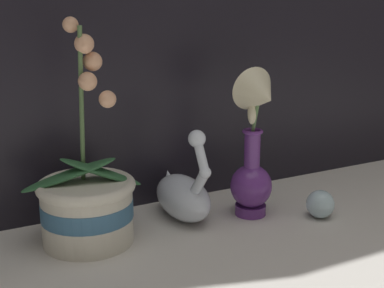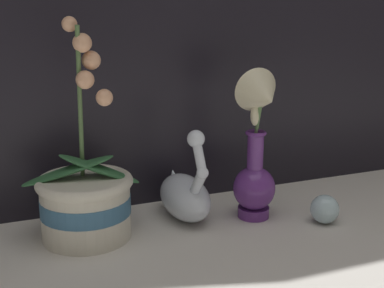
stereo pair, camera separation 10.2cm
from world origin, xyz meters
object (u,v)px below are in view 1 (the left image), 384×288
Objects in this scene: orchid_potted_plant at (87,202)px; blue_vase at (255,151)px; glass_sphere at (320,204)px; swan_figurine at (185,194)px.

orchid_potted_plant reaches higher than blue_vase.
blue_vase reaches higher than glass_sphere.
blue_vase is 5.31× the size of glass_sphere.
blue_vase reaches higher than swan_figurine.
orchid_potted_plant is 1.32× the size of blue_vase.
glass_sphere is (0.46, -0.11, -0.05)m from orchid_potted_plant.
orchid_potted_plant is 0.21m from swan_figurine.
glass_sphere is (0.12, -0.07, -0.11)m from blue_vase.
blue_vase is 0.18m from glass_sphere.
swan_figurine is 0.17m from blue_vase.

